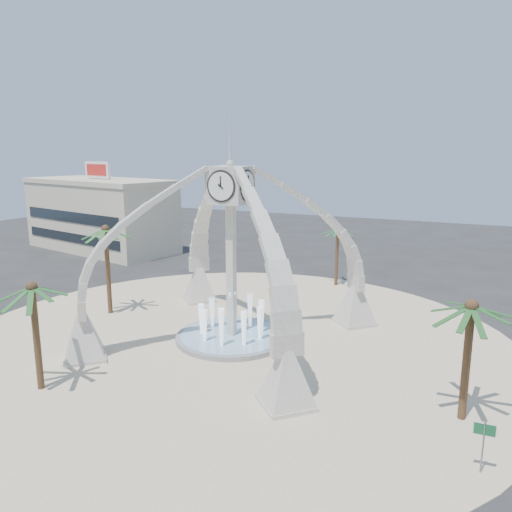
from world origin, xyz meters
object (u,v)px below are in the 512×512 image
at_px(fountain, 232,336).
at_px(palm_east, 472,308).
at_px(palm_south, 32,289).
at_px(clock_tower, 231,252).
at_px(street_sign, 484,436).
at_px(palm_west, 105,230).
at_px(palm_north, 338,230).

bearing_deg(fountain, palm_east, -16.08).
distance_m(palm_east, palm_south, 22.87).
distance_m(fountain, palm_south, 14.10).
bearing_deg(palm_east, clock_tower, 163.92).
bearing_deg(fountain, street_sign, -28.03).
relative_size(palm_west, palm_north, 1.24).
bearing_deg(palm_west, fountain, -4.40).
xyz_separation_m(palm_north, palm_south, (-8.70, -28.91, 0.32)).
xyz_separation_m(palm_west, palm_south, (5.73, -12.21, -1.08)).
bearing_deg(palm_south, palm_east, 17.31).
distance_m(clock_tower, palm_west, 12.05).
bearing_deg(palm_north, palm_east, -59.28).
distance_m(fountain, palm_west, 13.78).
height_order(fountain, palm_east, palm_east).
distance_m(palm_west, palm_south, 13.53).
bearing_deg(fountain, palm_west, 175.60).
xyz_separation_m(fountain, palm_south, (-6.27, -11.29, 5.64)).
height_order(palm_north, street_sign, palm_north).
bearing_deg(clock_tower, palm_south, -119.06).
bearing_deg(street_sign, palm_west, 157.85).
bearing_deg(palm_north, palm_west, -130.84).
xyz_separation_m(clock_tower, fountain, (0.00, 0.00, -6.20)).
xyz_separation_m(fountain, street_sign, (16.57, -8.82, 1.46)).
relative_size(clock_tower, street_sign, 7.32).
distance_m(palm_east, palm_west, 28.11).
relative_size(palm_east, palm_south, 1.00).
distance_m(fountain, palm_east, 17.14).
distance_m(fountain, palm_north, 18.56).
xyz_separation_m(fountain, palm_east, (15.56, -4.49, 5.62)).
bearing_deg(palm_south, street_sign, 6.16).
height_order(fountain, palm_south, palm_south).
xyz_separation_m(clock_tower, palm_south, (-6.27, -11.29, -0.56)).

